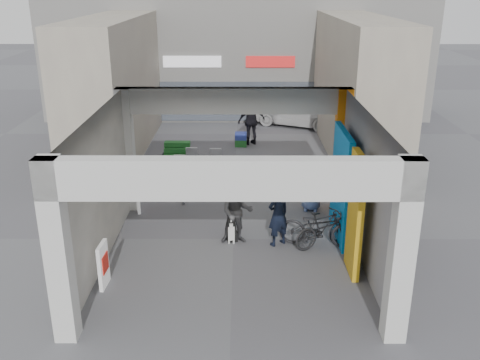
{
  "coord_description": "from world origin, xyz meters",
  "views": [
    {
      "loc": [
        0.2,
        -12.27,
        6.2
      ],
      "look_at": [
        0.17,
        1.0,
        1.24
      ],
      "focal_mm": 40.0,
      "sensor_mm": 36.0,
      "label": 1
    }
  ],
  "objects_px": {
    "man_back_turned": "(237,212)",
    "cafe_set": "(196,169)",
    "produce_stand": "(177,154)",
    "bicycle_rear": "(323,229)",
    "border_collie": "(231,231)",
    "man_crates": "(251,121)",
    "man_with_dog": "(278,214)",
    "white_van": "(296,110)",
    "man_elderly": "(312,186)",
    "bicycle_front": "(319,227)"
  },
  "relations": [
    {
      "from": "cafe_set",
      "to": "border_collie",
      "type": "height_order",
      "value": "cafe_set"
    },
    {
      "from": "man_crates",
      "to": "bicycle_front",
      "type": "xyz_separation_m",
      "value": [
        1.5,
        -8.83,
        -0.46
      ]
    },
    {
      "from": "bicycle_front",
      "to": "border_collie",
      "type": "bearing_deg",
      "value": 95.14
    },
    {
      "from": "bicycle_rear",
      "to": "produce_stand",
      "type": "bearing_deg",
      "value": 5.0
    },
    {
      "from": "man_with_dog",
      "to": "man_back_turned",
      "type": "height_order",
      "value": "man_back_turned"
    },
    {
      "from": "man_crates",
      "to": "white_van",
      "type": "relative_size",
      "value": 0.47
    },
    {
      "from": "man_crates",
      "to": "bicycle_front",
      "type": "relative_size",
      "value": 1.0
    },
    {
      "from": "border_collie",
      "to": "bicycle_front",
      "type": "xyz_separation_m",
      "value": [
        2.16,
        -0.24,
        0.23
      ]
    },
    {
      "from": "cafe_set",
      "to": "produce_stand",
      "type": "distance_m",
      "value": 1.88
    },
    {
      "from": "man_with_dog",
      "to": "man_crates",
      "type": "relative_size",
      "value": 0.84
    },
    {
      "from": "border_collie",
      "to": "cafe_set",
      "type": "bearing_deg",
      "value": 91.93
    },
    {
      "from": "man_with_dog",
      "to": "bicycle_front",
      "type": "relative_size",
      "value": 0.85
    },
    {
      "from": "man_back_turned",
      "to": "border_collie",
      "type": "bearing_deg",
      "value": 161.11
    },
    {
      "from": "man_with_dog",
      "to": "white_van",
      "type": "distance_m",
      "value": 11.89
    },
    {
      "from": "border_collie",
      "to": "man_with_dog",
      "type": "xyz_separation_m",
      "value": [
        1.16,
        -0.17,
        0.54
      ]
    },
    {
      "from": "bicycle_rear",
      "to": "white_van",
      "type": "xyz_separation_m",
      "value": [
        0.46,
        11.89,
        0.23
      ]
    },
    {
      "from": "produce_stand",
      "to": "bicycle_rear",
      "type": "relative_size",
      "value": 0.69
    },
    {
      "from": "bicycle_front",
      "to": "bicycle_rear",
      "type": "relative_size",
      "value": 1.21
    },
    {
      "from": "cafe_set",
      "to": "man_crates",
      "type": "bearing_deg",
      "value": 64.42
    },
    {
      "from": "man_back_turned",
      "to": "cafe_set",
      "type": "bearing_deg",
      "value": 104.22
    },
    {
      "from": "bicycle_front",
      "to": "man_elderly",
      "type": "bearing_deg",
      "value": 9.03
    },
    {
      "from": "man_with_dog",
      "to": "bicycle_rear",
      "type": "height_order",
      "value": "man_with_dog"
    },
    {
      "from": "border_collie",
      "to": "man_elderly",
      "type": "xyz_separation_m",
      "value": [
        2.25,
        2.0,
        0.45
      ]
    },
    {
      "from": "cafe_set",
      "to": "man_crates",
      "type": "distance_m",
      "value": 4.46
    },
    {
      "from": "produce_stand",
      "to": "border_collie",
      "type": "height_order",
      "value": "produce_stand"
    },
    {
      "from": "cafe_set",
      "to": "man_crates",
      "type": "xyz_separation_m",
      "value": [
        1.91,
        3.98,
        0.65
      ]
    },
    {
      "from": "man_crates",
      "to": "man_with_dog",
      "type": "bearing_deg",
      "value": 70.6
    },
    {
      "from": "border_collie",
      "to": "man_crates",
      "type": "xyz_separation_m",
      "value": [
        0.66,
        8.59,
        0.69
      ]
    },
    {
      "from": "man_with_dog",
      "to": "bicycle_front",
      "type": "xyz_separation_m",
      "value": [
        1.0,
        -0.07,
        -0.31
      ]
    },
    {
      "from": "white_van",
      "to": "bicycle_rear",
      "type": "bearing_deg",
      "value": -157.96
    },
    {
      "from": "cafe_set",
      "to": "man_elderly",
      "type": "xyz_separation_m",
      "value": [
        3.5,
        -2.61,
        0.41
      ]
    },
    {
      "from": "man_crates",
      "to": "bicycle_rear",
      "type": "bearing_deg",
      "value": 77.57
    },
    {
      "from": "cafe_set",
      "to": "border_collie",
      "type": "relative_size",
      "value": 2.15
    },
    {
      "from": "produce_stand",
      "to": "bicycle_rear",
      "type": "xyz_separation_m",
      "value": [
        4.33,
        -6.58,
        0.19
      ]
    },
    {
      "from": "man_crates",
      "to": "border_collie",
      "type": "bearing_deg",
      "value": 62.96
    },
    {
      "from": "man_back_turned",
      "to": "man_elderly",
      "type": "distance_m",
      "value": 2.94
    },
    {
      "from": "produce_stand",
      "to": "white_van",
      "type": "relative_size",
      "value": 0.27
    },
    {
      "from": "produce_stand",
      "to": "white_van",
      "type": "bearing_deg",
      "value": 61.4
    },
    {
      "from": "man_crates",
      "to": "bicycle_rear",
      "type": "height_order",
      "value": "man_crates"
    },
    {
      "from": "man_back_turned",
      "to": "man_elderly",
      "type": "bearing_deg",
      "value": 41.54
    },
    {
      "from": "white_van",
      "to": "cafe_set",
      "type": "bearing_deg",
      "value": 174.72
    },
    {
      "from": "cafe_set",
      "to": "man_back_turned",
      "type": "distance_m",
      "value": 4.88
    },
    {
      "from": "produce_stand",
      "to": "bicycle_front",
      "type": "distance_m",
      "value": 7.79
    },
    {
      "from": "man_with_dog",
      "to": "man_crates",
      "type": "xyz_separation_m",
      "value": [
        -0.5,
        8.76,
        0.15
      ]
    },
    {
      "from": "man_with_dog",
      "to": "man_elderly",
      "type": "height_order",
      "value": "man_with_dog"
    },
    {
      "from": "man_back_turned",
      "to": "man_crates",
      "type": "xyz_separation_m",
      "value": [
        0.52,
        8.63,
        0.14
      ]
    },
    {
      "from": "man_elderly",
      "to": "man_crates",
      "type": "bearing_deg",
      "value": 113.84
    },
    {
      "from": "bicycle_rear",
      "to": "bicycle_front",
      "type": "bearing_deg",
      "value": 39.86
    },
    {
      "from": "bicycle_front",
      "to": "white_van",
      "type": "xyz_separation_m",
      "value": [
        0.56,
        11.85,
        0.2
      ]
    },
    {
      "from": "produce_stand",
      "to": "man_elderly",
      "type": "height_order",
      "value": "man_elderly"
    }
  ]
}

